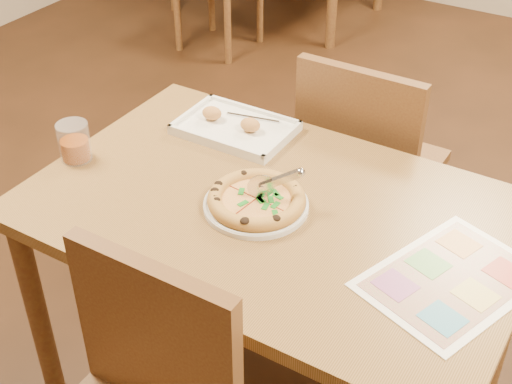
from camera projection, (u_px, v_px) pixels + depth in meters
The scene contains 8 objects.
dining_table at pixel (275, 232), 1.92m from camera, with size 1.30×0.85×0.72m.
chair_far at pixel (365, 151), 2.38m from camera, with size 0.42×0.42×0.47m.
plate at pixel (256, 205), 1.86m from camera, with size 0.28×0.28×0.01m, color silver.
pizza at pixel (257, 200), 1.85m from camera, with size 0.26×0.26×0.04m.
pizza_cutter at pixel (275, 182), 1.82m from camera, with size 0.12×0.09×0.08m.
appetizer_tray at pixel (235, 128), 2.17m from camera, with size 0.34×0.24×0.06m.
glass_tumbler at pixel (75, 144), 2.03m from camera, with size 0.09×0.09×0.11m.
menu at pixel (451, 279), 1.64m from camera, with size 0.29×0.40×0.01m, color white.
Camera 1 is at (0.74, -1.30, 1.84)m, focal length 50.00 mm.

